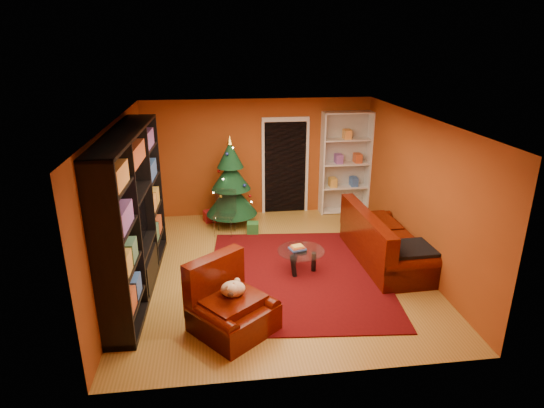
{
  "coord_description": "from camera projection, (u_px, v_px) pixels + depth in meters",
  "views": [
    {
      "loc": [
        -0.96,
        -7.07,
        3.78
      ],
      "look_at": [
        0.0,
        0.4,
        1.05
      ],
      "focal_mm": 30.0,
      "sensor_mm": 36.0,
      "label": 1
    }
  ],
  "objects": [
    {
      "name": "armchair",
      "position": [
        233.0,
        304.0,
        6.14
      ],
      "size": [
        1.46,
        1.46,
        0.81
      ],
      "primitive_type": null,
      "rotation": [
        0.0,
        0.0,
        0.68
      ],
      "color": "#400C03",
      "rests_on": "rug"
    },
    {
      "name": "gift_box_red",
      "position": [
        210.0,
        216.0,
        10.0
      ],
      "size": [
        0.3,
        0.3,
        0.24
      ],
      "primitive_type": "cube",
      "rotation": [
        0.0,
        0.0,
        0.3
      ],
      "color": "maroon",
      "rests_on": "floor"
    },
    {
      "name": "white_bookshelf",
      "position": [
        345.0,
        163.0,
        10.23
      ],
      "size": [
        1.1,
        0.4,
        2.37
      ],
      "primitive_type": null,
      "rotation": [
        0.0,
        0.0,
        0.01
      ],
      "color": "white",
      "rests_on": "floor"
    },
    {
      "name": "wall_right",
      "position": [
        420.0,
        192.0,
        7.85
      ],
      "size": [
        0.05,
        5.5,
        2.6
      ],
      "primitive_type": "cube",
      "color": "#984317",
      "rests_on": "ground"
    },
    {
      "name": "coffee_table",
      "position": [
        301.0,
        261.0,
        7.79
      ],
      "size": [
        0.98,
        0.98,
        0.5
      ],
      "primitive_type": null,
      "rotation": [
        0.0,
        0.0,
        0.26
      ],
      "color": "gray",
      "rests_on": "rug"
    },
    {
      "name": "rug",
      "position": [
        297.0,
        275.0,
        7.73
      ],
      "size": [
        3.25,
        3.7,
        0.02
      ],
      "primitive_type": "cube",
      "rotation": [
        0.0,
        0.0,
        -0.09
      ],
      "color": "#52080A",
      "rests_on": "floor"
    },
    {
      "name": "acrylic_chair",
      "position": [
        224.0,
        215.0,
        9.23
      ],
      "size": [
        0.54,
        0.56,
        0.84
      ],
      "primitive_type": null,
      "rotation": [
        0.0,
        0.0,
        -0.27
      ],
      "color": "#66605B",
      "rests_on": "rug"
    },
    {
      "name": "ceiling",
      "position": [
        275.0,
        118.0,
        7.1
      ],
      "size": [
        5.0,
        5.5,
        0.05
      ],
      "primitive_type": "cube",
      "color": "silver",
      "rests_on": "wall_back"
    },
    {
      "name": "gift_box_green",
      "position": [
        253.0,
        228.0,
        9.37
      ],
      "size": [
        0.26,
        0.26,
        0.23
      ],
      "primitive_type": "cube",
      "rotation": [
        0.0,
        0.0,
        -0.11
      ],
      "color": "#206729",
      "rests_on": "floor"
    },
    {
      "name": "sofa",
      "position": [
        387.0,
        236.0,
        8.08
      ],
      "size": [
        1.08,
        2.27,
        0.96
      ],
      "primitive_type": null,
      "rotation": [
        0.0,
        0.0,
        1.61
      ],
      "color": "#400C03",
      "rests_on": "rug"
    },
    {
      "name": "media_unit",
      "position": [
        131.0,
        214.0,
        6.95
      ],
      "size": [
        0.6,
        3.32,
        2.53
      ],
      "primitive_type": null,
      "rotation": [
        0.0,
        0.0,
        -0.03
      ],
      "color": "black",
      "rests_on": "floor"
    },
    {
      "name": "dog",
      "position": [
        233.0,
        289.0,
        6.14
      ],
      "size": [
        0.5,
        0.48,
        0.26
      ],
      "primitive_type": null,
      "rotation": [
        0.0,
        0.0,
        0.68
      ],
      "color": "beige",
      "rests_on": "armchair"
    },
    {
      "name": "wall_back",
      "position": [
        258.0,
        158.0,
        10.14
      ],
      "size": [
        5.0,
        0.05,
        2.6
      ],
      "primitive_type": "cube",
      "color": "#984317",
      "rests_on": "ground"
    },
    {
      "name": "doorway",
      "position": [
        285.0,
        168.0,
        10.25
      ],
      "size": [
        1.06,
        0.6,
        2.16
      ],
      "primitive_type": null,
      "color": "black",
      "rests_on": "floor"
    },
    {
      "name": "christmas_tree",
      "position": [
        231.0,
        182.0,
        9.6
      ],
      "size": [
        1.32,
        1.32,
        1.95
      ],
      "primitive_type": null,
      "rotation": [
        0.0,
        0.0,
        0.24
      ],
      "color": "black",
      "rests_on": "floor"
    },
    {
      "name": "wall_left",
      "position": [
        118.0,
        205.0,
        7.24
      ],
      "size": [
        0.05,
        5.5,
        2.6
      ],
      "primitive_type": "cube",
      "color": "#984317",
      "rests_on": "ground"
    },
    {
      "name": "floor",
      "position": [
        275.0,
        269.0,
        8.0
      ],
      "size": [
        5.0,
        5.5,
        0.05
      ],
      "primitive_type": "cube",
      "color": "olive",
      "rests_on": "ground"
    }
  ]
}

